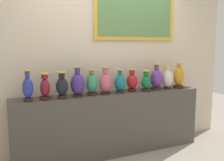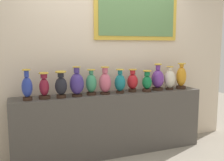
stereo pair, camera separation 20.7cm
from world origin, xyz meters
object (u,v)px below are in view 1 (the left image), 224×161
at_px(vase_burgundy, 45,87).
at_px(vase_amber, 179,76).
at_px(vase_jade, 92,84).
at_px(vase_cobalt, 28,88).
at_px(vase_crimson, 132,81).
at_px(vase_onyx, 62,86).
at_px(vase_ivory, 168,79).
at_px(vase_indigo, 78,84).
at_px(vase_teal, 120,82).
at_px(vase_rose, 105,82).
at_px(vase_violet, 156,79).
at_px(vase_emerald, 146,82).

bearing_deg(vase_burgundy, vase_amber, 0.08).
bearing_deg(vase_jade, vase_burgundy, -177.79).
height_order(vase_cobalt, vase_crimson, vase_cobalt).
distance_m(vase_onyx, vase_jade, 0.42).
bearing_deg(vase_ivory, vase_indigo, 179.79).
relative_size(vase_cobalt, vase_ivory, 1.08).
bearing_deg(vase_amber, vase_onyx, -179.18).
relative_size(vase_jade, vase_teal, 1.03).
relative_size(vase_indigo, vase_rose, 1.04).
relative_size(vase_indigo, vase_jade, 1.13).
bearing_deg(vase_onyx, vase_violet, 1.82).
bearing_deg(vase_violet, vase_emerald, -166.04).
xyz_separation_m(vase_teal, vase_crimson, (0.21, 0.02, 0.00)).
bearing_deg(vase_emerald, vase_amber, 3.07).
bearing_deg(vase_rose, vase_emerald, -3.85).
bearing_deg(vase_teal, vase_amber, -0.44).
bearing_deg(vase_jade, vase_ivory, -1.37).
xyz_separation_m(vase_crimson, vase_ivory, (0.61, -0.03, 0.01)).
xyz_separation_m(vase_emerald, vase_amber, (0.63, 0.03, 0.04)).
bearing_deg(vase_crimson, vase_ivory, -3.22).
height_order(vase_indigo, vase_ivory, vase_indigo).
distance_m(vase_ivory, vase_amber, 0.22).
height_order(vase_burgundy, vase_teal, vase_teal).
xyz_separation_m(vase_rose, vase_amber, (1.26, -0.01, 0.02)).
xyz_separation_m(vase_indigo, vase_rose, (0.40, 0.01, -0.01)).
bearing_deg(vase_cobalt, vase_burgundy, 6.85).
xyz_separation_m(vase_cobalt, vase_onyx, (0.42, 0.00, -0.00)).
bearing_deg(vase_jade, vase_cobalt, -176.64).
xyz_separation_m(vase_burgundy, vase_onyx, (0.21, -0.02, 0.01)).
bearing_deg(vase_crimson, vase_onyx, -177.07).
distance_m(vase_cobalt, vase_crimson, 1.46).
height_order(vase_onyx, vase_jade, vase_jade).
height_order(vase_jade, vase_rose, vase_rose).
distance_m(vase_burgundy, vase_amber, 2.09).
bearing_deg(vase_teal, vase_crimson, 5.14).
bearing_deg(vase_emerald, vase_onyx, 179.70).
bearing_deg(vase_rose, vase_cobalt, -177.95).
height_order(vase_crimson, vase_emerald, vase_crimson).
height_order(vase_jade, vase_ivory, vase_ivory).
bearing_deg(vase_emerald, vase_jade, 176.21).
distance_m(vase_jade, vase_rose, 0.20).
height_order(vase_teal, vase_amber, vase_amber).
relative_size(vase_cobalt, vase_onyx, 1.11).
distance_m(vase_onyx, vase_ivory, 1.66).
distance_m(vase_violet, vase_ivory, 0.20).
bearing_deg(vase_crimson, vase_emerald, -16.29).
bearing_deg(vase_teal, vase_rose, 179.70).
relative_size(vase_indigo, vase_ivory, 1.11).
bearing_deg(vase_amber, vase_jade, 179.16).
bearing_deg(vase_teal, vase_emerald, -5.78).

